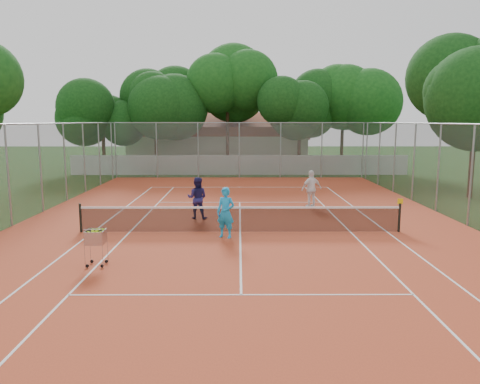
{
  "coord_description": "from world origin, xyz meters",
  "views": [
    {
      "loc": [
        -0.06,
        -17.03,
        4.12
      ],
      "look_at": [
        0.0,
        1.5,
        1.3
      ],
      "focal_mm": 35.0,
      "sensor_mm": 36.0,
      "label": 1
    }
  ],
  "objects_px": {
    "player_far_left": "(197,198)",
    "ball_hopper": "(96,246)",
    "tennis_net": "(240,219)",
    "clubhouse": "(219,141)",
    "player_near": "(226,213)",
    "player_far_right": "(312,189)"
  },
  "relations": [
    {
      "from": "tennis_net",
      "to": "ball_hopper",
      "type": "height_order",
      "value": "ball_hopper"
    },
    {
      "from": "tennis_net",
      "to": "clubhouse",
      "type": "height_order",
      "value": "clubhouse"
    },
    {
      "from": "ball_hopper",
      "to": "player_far_left",
      "type": "bearing_deg",
      "value": 61.34
    },
    {
      "from": "clubhouse",
      "to": "player_near",
      "type": "relative_size",
      "value": 9.12
    },
    {
      "from": "tennis_net",
      "to": "player_near",
      "type": "xyz_separation_m",
      "value": [
        -0.52,
        -0.83,
        0.41
      ]
    },
    {
      "from": "player_near",
      "to": "player_far_left",
      "type": "bearing_deg",
      "value": 133.38
    },
    {
      "from": "tennis_net",
      "to": "ball_hopper",
      "type": "xyz_separation_m",
      "value": [
        -4.12,
        -4.11,
        0.08
      ]
    },
    {
      "from": "player_near",
      "to": "clubhouse",
      "type": "bearing_deg",
      "value": 114.65
    },
    {
      "from": "clubhouse",
      "to": "player_far_left",
      "type": "xyz_separation_m",
      "value": [
        0.2,
        -26.58,
        -1.3
      ]
    },
    {
      "from": "tennis_net",
      "to": "ball_hopper",
      "type": "distance_m",
      "value": 5.82
    },
    {
      "from": "clubhouse",
      "to": "player_far_right",
      "type": "bearing_deg",
      "value": -77.27
    },
    {
      "from": "clubhouse",
      "to": "player_far_left",
      "type": "relative_size",
      "value": 9.27
    },
    {
      "from": "player_near",
      "to": "player_far_left",
      "type": "relative_size",
      "value": 1.02
    },
    {
      "from": "clubhouse",
      "to": "player_near",
      "type": "distance_m",
      "value": 29.9
    },
    {
      "from": "player_far_left",
      "to": "ball_hopper",
      "type": "relative_size",
      "value": 1.55
    },
    {
      "from": "player_near",
      "to": "tennis_net",
      "type": "bearing_deg",
      "value": 80.05
    },
    {
      "from": "clubhouse",
      "to": "tennis_net",
      "type": "bearing_deg",
      "value": -86.05
    },
    {
      "from": "player_far_left",
      "to": "player_far_right",
      "type": "xyz_separation_m",
      "value": [
        5.23,
        2.57,
        0.01
      ]
    },
    {
      "from": "tennis_net",
      "to": "ball_hopper",
      "type": "relative_size",
      "value": 10.45
    },
    {
      "from": "clubhouse",
      "to": "player_far_right",
      "type": "height_order",
      "value": "clubhouse"
    },
    {
      "from": "clubhouse",
      "to": "player_near",
      "type": "bearing_deg",
      "value": -87.15
    },
    {
      "from": "tennis_net",
      "to": "player_near",
      "type": "bearing_deg",
      "value": -121.75
    }
  ]
}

